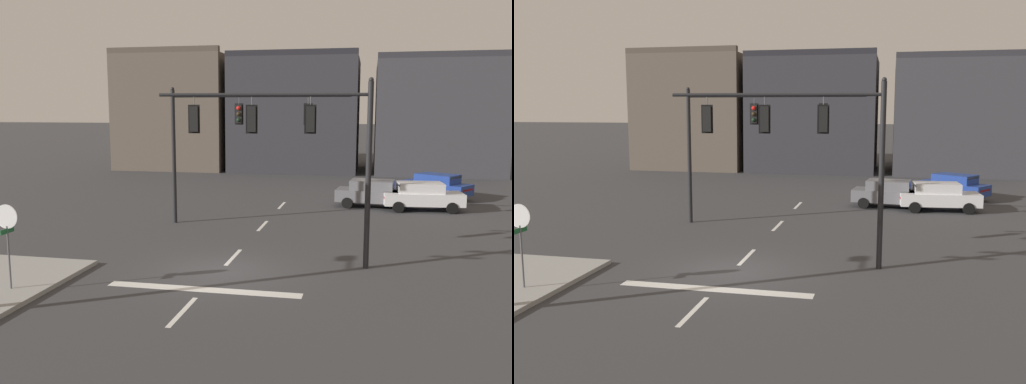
% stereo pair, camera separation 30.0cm
% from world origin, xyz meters
% --- Properties ---
extents(ground_plane, '(400.00, 400.00, 0.00)m').
position_xyz_m(ground_plane, '(0.00, 0.00, 0.00)').
color(ground_plane, '#353538').
extents(stop_bar_paint, '(6.40, 0.50, 0.01)m').
position_xyz_m(stop_bar_paint, '(0.00, -2.00, 0.00)').
color(stop_bar_paint, silver).
rests_on(stop_bar_paint, ground).
extents(lane_centreline, '(0.16, 26.40, 0.01)m').
position_xyz_m(lane_centreline, '(0.00, 2.00, 0.00)').
color(lane_centreline, silver).
rests_on(lane_centreline, ground).
extents(signal_mast_near_side, '(7.55, 1.02, 6.83)m').
position_xyz_m(signal_mast_near_side, '(2.65, 1.26, 4.73)').
color(signal_mast_near_side, black).
rests_on(signal_mast_near_side, ground).
extents(signal_mast_far_side, '(8.82, 0.43, 6.81)m').
position_xyz_m(signal_mast_far_side, '(-1.92, 7.95, 4.73)').
color(signal_mast_far_side, black).
rests_on(signal_mast_far_side, ground).
extents(stop_sign, '(0.76, 0.64, 2.83)m').
position_xyz_m(stop_sign, '(-5.82, -3.53, 2.14)').
color(stop_sign, '#56565B').
rests_on(stop_sign, ground).
extents(car_lot_nearside, '(4.58, 2.24, 1.61)m').
position_xyz_m(car_lot_nearside, '(8.07, 13.93, 0.86)').
color(car_lot_nearside, silver).
rests_on(car_lot_nearside, ground).
extents(car_lot_middle, '(4.61, 2.34, 1.61)m').
position_xyz_m(car_lot_middle, '(5.40, 14.48, 0.86)').
color(car_lot_middle, slate).
rests_on(car_lot_middle, ground).
extents(car_lot_farside, '(4.65, 3.97, 1.61)m').
position_xyz_m(car_lot_farside, '(9.31, 18.51, 0.86)').
color(car_lot_farside, navy).
rests_on(car_lot_farside, ground).
extents(building_row, '(35.10, 13.68, 11.27)m').
position_xyz_m(building_row, '(-0.69, 35.31, 5.16)').
color(building_row, brown).
rests_on(building_row, ground).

